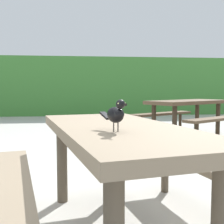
% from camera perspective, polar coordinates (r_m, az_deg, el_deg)
% --- Properties ---
extents(ground_plane, '(60.00, 60.00, 0.00)m').
position_cam_1_polar(ground_plane, '(2.40, -7.53, -19.73)').
color(ground_plane, '#B7B5AD').
extents(hedge_wall, '(28.00, 1.25, 2.12)m').
position_cam_1_polar(hedge_wall, '(11.28, -7.10, 4.91)').
color(hedge_wall, '#428438').
rests_on(hedge_wall, ground).
extents(picnic_table_foreground, '(1.98, 2.01, 0.74)m').
position_cam_1_polar(picnic_table_foreground, '(1.98, 1.18, -7.93)').
color(picnic_table_foreground, '#84725B').
rests_on(picnic_table_foreground, ground).
extents(bird_grackle, '(0.14, 0.28, 0.18)m').
position_cam_1_polar(bird_grackle, '(1.66, 0.79, -0.34)').
color(bird_grackle, black).
rests_on(bird_grackle, picnic_table_foreground).
extents(picnic_table_mid_right, '(2.33, 2.32, 0.74)m').
position_cam_1_polar(picnic_table_mid_right, '(6.29, 14.25, 0.51)').
color(picnic_table_mid_right, brown).
rests_on(picnic_table_mid_right, ground).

